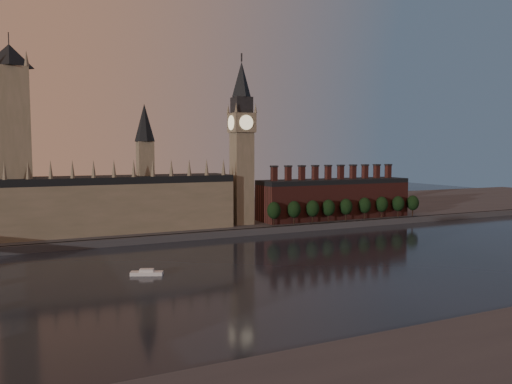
# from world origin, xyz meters

# --- Properties ---
(ground) EXTENTS (900.00, 900.00, 0.00)m
(ground) POSITION_xyz_m (0.00, 0.00, 0.00)
(ground) COLOR black
(ground) RESTS_ON ground
(north_bank) EXTENTS (900.00, 182.00, 4.00)m
(north_bank) POSITION_xyz_m (0.00, 178.04, 2.00)
(north_bank) COLOR #46474B
(north_bank) RESTS_ON ground
(palace_of_westminster) EXTENTS (130.00, 30.30, 74.00)m
(palace_of_westminster) POSITION_xyz_m (-64.41, 114.91, 21.63)
(palace_of_westminster) COLOR gray
(palace_of_westminster) RESTS_ON north_bank
(victoria_tower) EXTENTS (24.00, 24.00, 108.00)m
(victoria_tower) POSITION_xyz_m (-120.00, 115.00, 59.09)
(victoria_tower) COLOR gray
(victoria_tower) RESTS_ON north_bank
(big_ben) EXTENTS (15.00, 15.00, 107.00)m
(big_ben) POSITION_xyz_m (10.00, 110.00, 56.83)
(big_ben) COLOR gray
(big_ben) RESTS_ON north_bank
(chimney_block) EXTENTS (110.00, 25.00, 37.00)m
(chimney_block) POSITION_xyz_m (80.00, 110.00, 17.82)
(chimney_block) COLOR #5E2924
(chimney_block) RESTS_ON north_bank
(embankment_tree_0) EXTENTS (8.60, 8.60, 14.88)m
(embankment_tree_0) POSITION_xyz_m (25.45, 95.49, 13.47)
(embankment_tree_0) COLOR black
(embankment_tree_0) RESTS_ON north_bank
(embankment_tree_1) EXTENTS (8.60, 8.60, 14.88)m
(embankment_tree_1) POSITION_xyz_m (39.65, 95.12, 13.47)
(embankment_tree_1) COLOR black
(embankment_tree_1) RESTS_ON north_bank
(embankment_tree_2) EXTENTS (8.60, 8.60, 14.88)m
(embankment_tree_2) POSITION_xyz_m (52.88, 94.17, 13.47)
(embankment_tree_2) COLOR black
(embankment_tree_2) RESTS_ON north_bank
(embankment_tree_3) EXTENTS (8.60, 8.60, 14.88)m
(embankment_tree_3) POSITION_xyz_m (64.67, 93.63, 13.47)
(embankment_tree_3) COLOR black
(embankment_tree_3) RESTS_ON north_bank
(embankment_tree_4) EXTENTS (8.60, 8.60, 14.88)m
(embankment_tree_4) POSITION_xyz_m (78.46, 93.58, 13.47)
(embankment_tree_4) COLOR black
(embankment_tree_4) RESTS_ON north_bank
(embankment_tree_5) EXTENTS (8.60, 8.60, 14.88)m
(embankment_tree_5) POSITION_xyz_m (94.97, 95.18, 13.47)
(embankment_tree_5) COLOR black
(embankment_tree_5) RESTS_ON north_bank
(embankment_tree_6) EXTENTS (8.60, 8.60, 14.88)m
(embankment_tree_6) POSITION_xyz_m (109.85, 95.49, 13.47)
(embankment_tree_6) COLOR black
(embankment_tree_6) RESTS_ON north_bank
(embankment_tree_7) EXTENTS (8.60, 8.60, 14.88)m
(embankment_tree_7) POSITION_xyz_m (123.23, 94.12, 13.47)
(embankment_tree_7) COLOR black
(embankment_tree_7) RESTS_ON north_bank
(embankment_tree_8) EXTENTS (8.60, 8.60, 14.88)m
(embankment_tree_8) POSITION_xyz_m (136.07, 93.56, 13.47)
(embankment_tree_8) COLOR black
(embankment_tree_8) RESTS_ON north_bank
(river_boat) EXTENTS (13.40, 8.54, 2.60)m
(river_boat) POSITION_xyz_m (-71.52, 20.14, 0.99)
(river_boat) COLOR white
(river_boat) RESTS_ON ground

